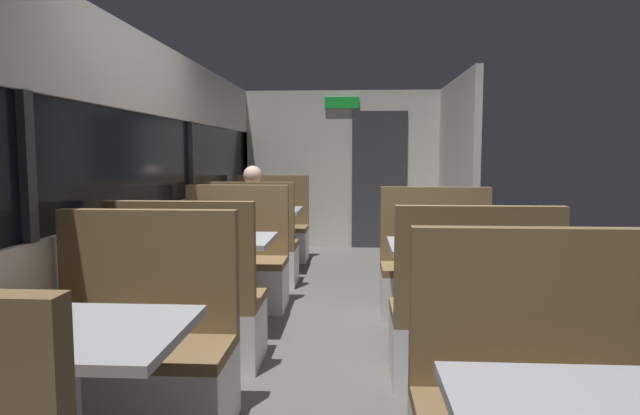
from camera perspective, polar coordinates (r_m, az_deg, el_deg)
ground_plane at (r=4.31m, az=0.85°, el=-13.44°), size 3.30×9.20×0.02m
carriage_window_panel_left at (r=4.40m, az=-18.38°, el=1.55°), size 0.09×8.48×2.30m
carriage_end_bulkhead at (r=8.27m, az=2.64°, el=3.80°), size 2.90×0.11×2.30m
carriage_aisle_panel_right at (r=7.19m, az=13.67°, el=3.47°), size 0.08×2.40×2.30m
dining_table_near_window at (r=2.38m, az=-24.51°, el=-13.43°), size 0.90×0.70×0.74m
bench_near_window_facing_entry at (r=3.08m, az=-17.95°, el=-14.95°), size 0.95×0.50×1.10m
dining_table_mid_window at (r=4.44m, az=-10.69°, el=-4.31°), size 0.90×0.70×0.74m
bench_mid_window_facing_end at (r=3.85m, az=-13.20°, el=-10.65°), size 0.95×0.50×1.10m
bench_mid_window_facing_entry at (r=5.17m, az=-8.71°, el=-6.40°), size 0.95×0.50×1.10m
dining_table_far_window at (r=6.63m, az=-5.90°, el=-0.99°), size 0.90×0.70×0.74m
bench_far_window_facing_end at (r=5.99m, az=-6.97°, el=-4.71°), size 0.95×0.50×1.10m
bench_far_window_facing_entry at (r=7.35m, az=-4.98°, el=-2.78°), size 0.95×0.50×1.10m
dining_table_rear_aisle at (r=4.17m, az=13.27°, el=-5.01°), size 0.90×0.70×0.74m
bench_rear_aisle_facing_end at (r=3.57m, az=15.08°, el=-11.98°), size 0.95×0.50×1.10m
bench_rear_aisle_facing_entry at (r=4.91m, az=11.81°, el=-7.09°), size 0.95×0.50×1.10m
seated_passenger at (r=6.03m, az=-6.87°, el=-2.64°), size 0.47×0.55×1.26m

